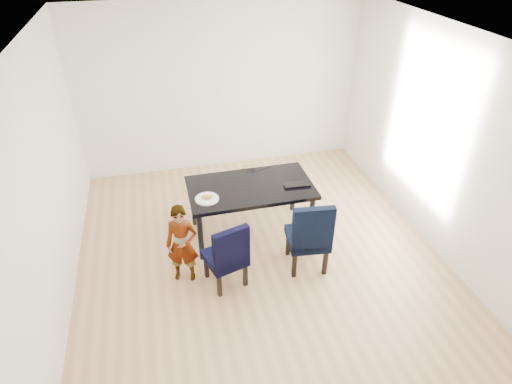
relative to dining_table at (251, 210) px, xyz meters
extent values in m
cube|color=tan|center=(0.00, -0.50, -0.38)|extent=(4.50, 5.00, 0.01)
cube|color=white|center=(0.00, -0.50, 2.33)|extent=(4.50, 5.00, 0.01)
cube|color=white|center=(0.00, 2.00, 0.98)|extent=(4.50, 0.01, 2.70)
cube|color=silver|center=(0.00, -3.00, 0.98)|extent=(4.50, 0.01, 2.70)
cube|color=white|center=(-2.25, -0.50, 0.98)|extent=(0.01, 5.00, 2.70)
cube|color=silver|center=(2.25, -0.50, 0.98)|extent=(0.01, 5.00, 2.70)
cube|color=black|center=(0.00, 0.00, 0.00)|extent=(1.60, 0.90, 0.75)
cube|color=black|center=(-0.50, -0.83, 0.07)|extent=(0.53, 0.54, 0.88)
cube|color=black|center=(0.52, -0.78, 0.12)|extent=(0.53, 0.55, 0.99)
imported|color=orange|center=(-0.96, -0.65, 0.13)|extent=(0.42, 0.33, 1.02)
cylinder|color=white|center=(-0.59, -0.17, 0.38)|extent=(0.34, 0.34, 0.02)
ellipsoid|color=#AB813D|center=(-0.58, -0.17, 0.42)|extent=(0.15, 0.08, 0.06)
imported|color=black|center=(0.59, -0.08, 0.39)|extent=(0.37, 0.25, 0.03)
torus|color=black|center=(0.09, 0.35, 0.38)|extent=(0.17, 0.17, 0.01)
camera|label=1|loc=(-1.05, -4.50, 3.32)|focal=30.00mm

